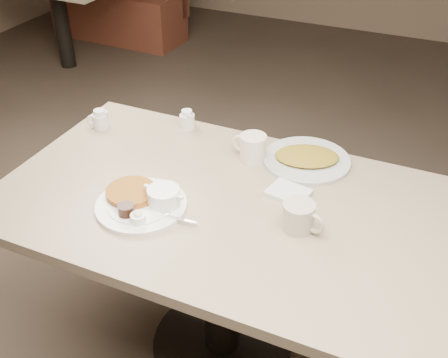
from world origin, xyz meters
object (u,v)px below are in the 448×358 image
at_px(main_plate, 144,201).
at_px(creamer_left, 100,120).
at_px(creamer_right, 187,120).
at_px(coffee_mug_far, 252,148).
at_px(hash_plate, 307,159).
at_px(coffee_mug_near, 299,216).
at_px(diner_table, 222,238).

xyz_separation_m(main_plate, creamer_left, (-0.43, 0.38, 0.01)).
relative_size(main_plate, creamer_right, 4.60).
height_order(main_plate, creamer_right, creamer_right).
bearing_deg(main_plate, coffee_mug_far, 62.25).
distance_m(creamer_left, hash_plate, 0.84).
bearing_deg(creamer_left, coffee_mug_near, -16.77).
height_order(main_plate, creamer_left, creamer_left).
height_order(main_plate, coffee_mug_far, coffee_mug_far).
relative_size(main_plate, coffee_mug_near, 2.44).
distance_m(coffee_mug_near, creamer_left, 0.96).
bearing_deg(hash_plate, creamer_left, -173.47).
bearing_deg(diner_table, creamer_right, 130.30).
xyz_separation_m(main_plate, hash_plate, (0.40, 0.47, -0.01)).
bearing_deg(coffee_mug_far, diner_table, -89.96).
xyz_separation_m(diner_table, main_plate, (-0.21, -0.14, 0.19)).
xyz_separation_m(creamer_left, hash_plate, (0.83, 0.10, -0.02)).
relative_size(diner_table, creamer_right, 18.75).
distance_m(main_plate, hash_plate, 0.62).
xyz_separation_m(diner_table, creamer_right, (-0.32, 0.38, 0.21)).
xyz_separation_m(main_plate, creamer_right, (-0.11, 0.52, 0.01)).
bearing_deg(creamer_right, main_plate, -77.98).
relative_size(creamer_left, hash_plate, 0.22).
bearing_deg(coffee_mug_near, hash_plate, 103.24).
bearing_deg(creamer_right, coffee_mug_near, -34.88).
height_order(coffee_mug_near, creamer_right, coffee_mug_near).
height_order(diner_table, coffee_mug_near, coffee_mug_near).
xyz_separation_m(diner_table, hash_plate, (0.19, 0.34, 0.18)).
relative_size(main_plate, hash_plate, 0.90).
distance_m(diner_table, coffee_mug_far, 0.35).
height_order(coffee_mug_far, creamer_right, coffee_mug_far).
height_order(diner_table, creamer_right, creamer_right).
relative_size(coffee_mug_near, hash_plate, 0.37).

